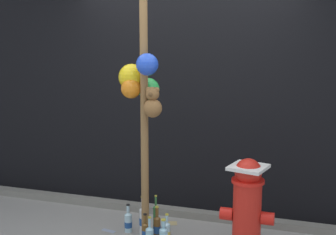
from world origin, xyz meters
TOP-DOWN VIEW (x-y plane):
  - building_wall at (0.00, 1.32)m, footprint 10.00×0.20m
  - curb_strip at (0.00, 0.96)m, footprint 8.00×0.12m
  - memorial_post at (-0.14, 0.24)m, footprint 0.64×0.45m
  - fire_hydrant at (0.85, 0.23)m, footprint 0.48×0.37m
  - bottle_0 at (0.11, 0.21)m, footprint 0.07×0.07m
  - bottle_1 at (-0.09, 0.14)m, footprint 0.06×0.06m
  - bottle_2 at (-0.10, 0.48)m, footprint 0.06×0.06m
  - bottle_4 at (-0.18, 0.34)m, footprint 0.07×0.07m
  - bottle_6 at (-0.37, 0.40)m, footprint 0.08×0.08m
  - bottle_7 at (-0.02, 0.28)m, footprint 0.07×0.07m
  - litter_0 at (-0.02, 0.73)m, footprint 0.16×0.14m
  - litter_1 at (-0.57, 0.35)m, footprint 0.16×0.08m

SIDE VIEW (x-z plane):
  - litter_0 at x=-0.02m, z-range 0.00..0.01m
  - litter_1 at x=-0.57m, z-range 0.00..0.01m
  - curb_strip at x=0.00m, z-range 0.00..0.08m
  - bottle_6 at x=-0.37m, z-range -0.04..0.25m
  - bottle_0 at x=0.11m, z-range -0.04..0.28m
  - bottle_1 at x=-0.09m, z-range -0.03..0.29m
  - bottle_7 at x=-0.02m, z-range -0.04..0.31m
  - bottle_2 at x=-0.10m, z-range -0.04..0.35m
  - bottle_4 at x=-0.18m, z-range -0.04..0.38m
  - fire_hydrant at x=0.85m, z-range 0.02..0.94m
  - building_wall at x=0.00m, z-range 0.00..3.41m
  - memorial_post at x=-0.14m, z-range 0.25..3.28m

